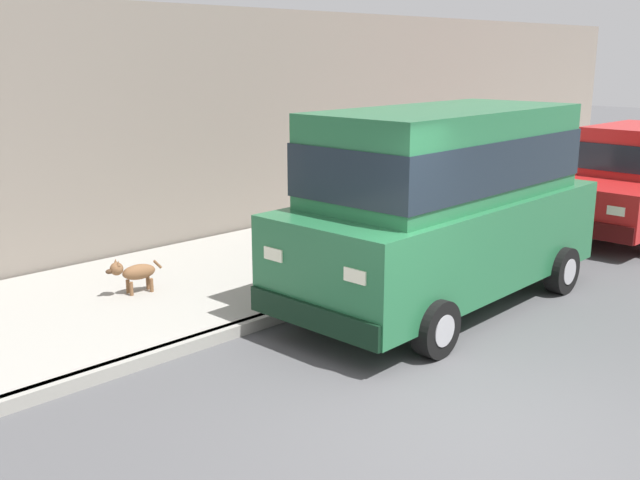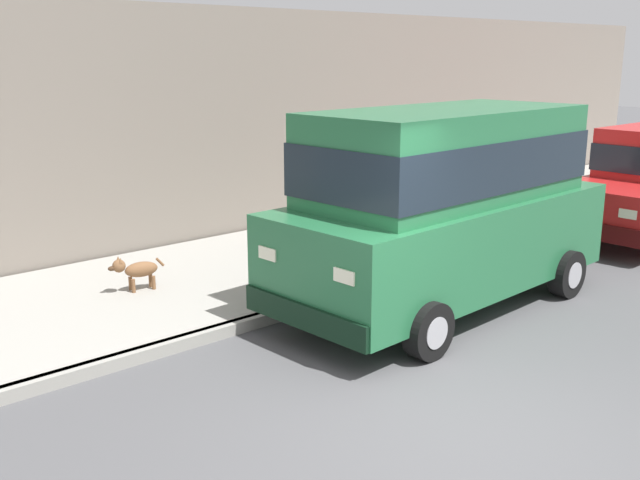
% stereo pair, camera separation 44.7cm
% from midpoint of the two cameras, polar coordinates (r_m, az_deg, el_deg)
% --- Properties ---
extents(ground_plane, '(80.00, 80.00, 0.00)m').
position_cam_midpoint_polar(ground_plane, '(6.65, 10.22, -14.35)').
color(ground_plane, '#4C4C4F').
extents(curb, '(0.16, 64.00, 0.14)m').
position_cam_midpoint_polar(curb, '(8.66, -7.34, -6.73)').
color(curb, gray).
rests_on(curb, ground).
extents(sidewalk, '(3.60, 64.00, 0.14)m').
position_cam_midpoint_polar(sidewalk, '(10.08, -13.57, -3.97)').
color(sidewalk, '#99968E').
rests_on(sidewalk, ground).
extents(car_green_van, '(2.27, 4.97, 2.52)m').
position_cam_midpoint_polar(car_green_van, '(9.32, 8.30, 3.22)').
color(car_green_van, '#23663D').
rests_on(car_green_van, ground).
extents(dog_brown, '(0.27, 0.75, 0.49)m').
position_cam_midpoint_polar(dog_brown, '(9.80, -15.58, -2.43)').
color(dog_brown, brown).
rests_on(dog_brown, sidewalk).
extents(fire_hydrant, '(0.34, 0.24, 0.72)m').
position_cam_midpoint_polar(fire_hydrant, '(11.19, 5.62, 0.35)').
color(fire_hydrant, red).
rests_on(fire_hydrant, sidewalk).
extents(building_facade, '(0.50, 20.00, 3.92)m').
position_cam_midpoint_polar(building_facade, '(15.11, 1.92, 9.75)').
color(building_facade, slate).
rests_on(building_facade, ground).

